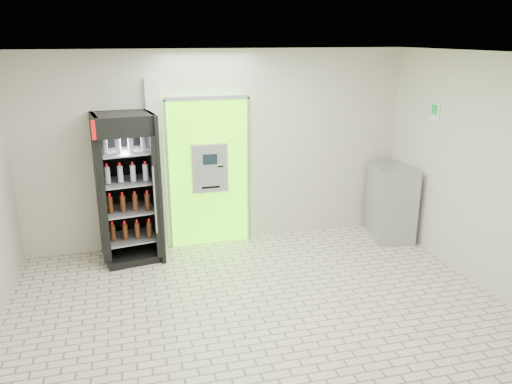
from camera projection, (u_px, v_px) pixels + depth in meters
name	position (u px, v px, depth m)	size (l,w,h in m)	color
ground	(263.00, 318.00, 5.88)	(6.00, 6.00, 0.00)	beige
room_shell	(263.00, 166.00, 5.32)	(6.00, 6.00, 6.00)	beige
atm_assembly	(209.00, 171.00, 7.70)	(1.30, 0.24, 2.33)	#5EF607
pillar	(157.00, 166.00, 7.51)	(0.22, 0.11, 2.60)	silver
beverage_cooler	(128.00, 191.00, 7.19)	(0.92, 0.86, 2.16)	black
steel_cabinet	(391.00, 202.00, 8.11)	(0.76, 0.99, 1.18)	#9A9CA1
exit_sign	(435.00, 111.00, 7.26)	(0.02, 0.22, 0.26)	white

